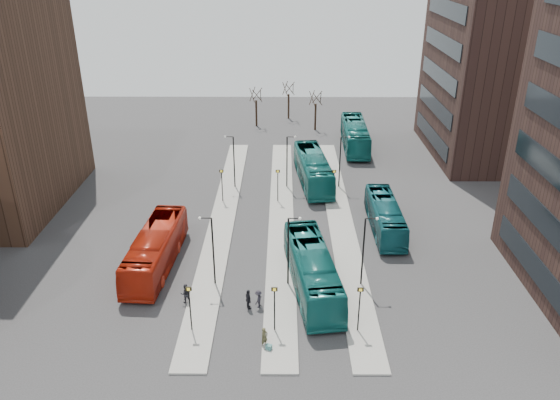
{
  "coord_description": "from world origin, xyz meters",
  "views": [
    {
      "loc": [
        2.2,
        -19.8,
        25.32
      ],
      "look_at": [
        1.91,
        23.85,
        5.0
      ],
      "focal_mm": 35.0,
      "sensor_mm": 36.0,
      "label": 1
    }
  ],
  "objects_px": {
    "commuter_a": "(185,293)",
    "commuter_c": "(258,299)",
    "traveller": "(264,337)",
    "suitcase": "(269,348)",
    "red_bus": "(156,249)",
    "commuter_b": "(248,299)",
    "teal_bus_d": "(355,135)",
    "teal_bus_b": "(313,169)",
    "teal_bus_a": "(312,270)",
    "teal_bus_c": "(385,216)"
  },
  "relations": [
    {
      "from": "commuter_a",
      "to": "commuter_c",
      "type": "relative_size",
      "value": 1.11
    },
    {
      "from": "traveller",
      "to": "suitcase",
      "type": "bearing_deg",
      "value": -101.9
    },
    {
      "from": "red_bus",
      "to": "commuter_b",
      "type": "bearing_deg",
      "value": -33.03
    },
    {
      "from": "teal_bus_d",
      "to": "commuter_b",
      "type": "bearing_deg",
      "value": -106.92
    },
    {
      "from": "red_bus",
      "to": "teal_bus_d",
      "type": "height_order",
      "value": "teal_bus_d"
    },
    {
      "from": "teal_bus_b",
      "to": "commuter_b",
      "type": "height_order",
      "value": "teal_bus_b"
    },
    {
      "from": "teal_bus_b",
      "to": "commuter_c",
      "type": "bearing_deg",
      "value": -108.6
    },
    {
      "from": "teal_bus_a",
      "to": "commuter_c",
      "type": "distance_m",
      "value": 5.03
    },
    {
      "from": "suitcase",
      "to": "commuter_b",
      "type": "bearing_deg",
      "value": 132.33
    },
    {
      "from": "teal_bus_a",
      "to": "commuter_a",
      "type": "distance_m",
      "value": 10.17
    },
    {
      "from": "teal_bus_a",
      "to": "commuter_b",
      "type": "xyz_separation_m",
      "value": [
        -4.98,
        -2.76,
        -0.91
      ]
    },
    {
      "from": "teal_bus_a",
      "to": "commuter_c",
      "type": "height_order",
      "value": "teal_bus_a"
    },
    {
      "from": "commuter_b",
      "to": "suitcase",
      "type": "bearing_deg",
      "value": 175.29
    },
    {
      "from": "teal_bus_c",
      "to": "commuter_b",
      "type": "relative_size",
      "value": 6.43
    },
    {
      "from": "red_bus",
      "to": "commuter_b",
      "type": "distance_m",
      "value": 10.39
    },
    {
      "from": "teal_bus_d",
      "to": "commuter_c",
      "type": "bearing_deg",
      "value": -105.97
    },
    {
      "from": "teal_bus_d",
      "to": "commuter_a",
      "type": "xyz_separation_m",
      "value": [
        -17.41,
        -36.37,
        -1.0
      ]
    },
    {
      "from": "teal_bus_a",
      "to": "commuter_c",
      "type": "xyz_separation_m",
      "value": [
        -4.22,
        -2.53,
        -1.02
      ]
    },
    {
      "from": "red_bus",
      "to": "teal_bus_a",
      "type": "bearing_deg",
      "value": -10.88
    },
    {
      "from": "teal_bus_c",
      "to": "teal_bus_d",
      "type": "bearing_deg",
      "value": 90.12
    },
    {
      "from": "commuter_b",
      "to": "teal_bus_d",
      "type": "bearing_deg",
      "value": -42.35
    },
    {
      "from": "teal_bus_c",
      "to": "commuter_b",
      "type": "xyz_separation_m",
      "value": [
        -12.56,
        -12.98,
        -0.66
      ]
    },
    {
      "from": "commuter_b",
      "to": "red_bus",
      "type": "bearing_deg",
      "value": 29.8
    },
    {
      "from": "teal_bus_d",
      "to": "traveller",
      "type": "height_order",
      "value": "teal_bus_d"
    },
    {
      "from": "teal_bus_d",
      "to": "commuter_b",
      "type": "xyz_separation_m",
      "value": [
        -12.46,
        -37.16,
        -0.97
      ]
    },
    {
      "from": "suitcase",
      "to": "commuter_a",
      "type": "bearing_deg",
      "value": 162.89
    },
    {
      "from": "commuter_b",
      "to": "teal_bus_b",
      "type": "bearing_deg",
      "value": -37.71
    },
    {
      "from": "traveller",
      "to": "commuter_b",
      "type": "height_order",
      "value": "commuter_b"
    },
    {
      "from": "teal_bus_b",
      "to": "commuter_a",
      "type": "relative_size",
      "value": 7.89
    },
    {
      "from": "suitcase",
      "to": "commuter_b",
      "type": "xyz_separation_m",
      "value": [
        -1.68,
        4.84,
        0.59
      ]
    },
    {
      "from": "red_bus",
      "to": "teal_bus_c",
      "type": "distance_m",
      "value": 21.98
    },
    {
      "from": "teal_bus_c",
      "to": "commuter_b",
      "type": "bearing_deg",
      "value": -134.17
    },
    {
      "from": "commuter_b",
      "to": "commuter_a",
      "type": "bearing_deg",
      "value": 57.11
    },
    {
      "from": "traveller",
      "to": "commuter_a",
      "type": "bearing_deg",
      "value": 96.14
    },
    {
      "from": "commuter_c",
      "to": "commuter_a",
      "type": "bearing_deg",
      "value": -75.36
    },
    {
      "from": "traveller",
      "to": "commuter_b",
      "type": "xyz_separation_m",
      "value": [
        -1.37,
        4.36,
        0.07
      ]
    },
    {
      "from": "teal_bus_b",
      "to": "teal_bus_c",
      "type": "distance_m",
      "value": 13.36
    },
    {
      "from": "teal_bus_b",
      "to": "traveller",
      "type": "relative_size",
      "value": 8.31
    },
    {
      "from": "suitcase",
      "to": "commuter_a",
      "type": "height_order",
      "value": "commuter_a"
    },
    {
      "from": "teal_bus_c",
      "to": "suitcase",
      "type": "bearing_deg",
      "value": -121.52
    },
    {
      "from": "red_bus",
      "to": "teal_bus_b",
      "type": "height_order",
      "value": "teal_bus_b"
    },
    {
      "from": "red_bus",
      "to": "teal_bus_b",
      "type": "relative_size",
      "value": 0.96
    },
    {
      "from": "traveller",
      "to": "commuter_a",
      "type": "height_order",
      "value": "commuter_a"
    },
    {
      "from": "commuter_a",
      "to": "commuter_c",
      "type": "distance_m",
      "value": 5.74
    },
    {
      "from": "teal_bus_c",
      "to": "commuter_c",
      "type": "distance_m",
      "value": 17.39
    },
    {
      "from": "suitcase",
      "to": "teal_bus_c",
      "type": "height_order",
      "value": "teal_bus_c"
    },
    {
      "from": "teal_bus_c",
      "to": "commuter_c",
      "type": "relative_size",
      "value": 7.4
    },
    {
      "from": "suitcase",
      "to": "teal_bus_b",
      "type": "xyz_separation_m",
      "value": [
        4.43,
        29.51,
        1.53
      ]
    },
    {
      "from": "red_bus",
      "to": "teal_bus_c",
      "type": "relative_size",
      "value": 1.14
    },
    {
      "from": "teal_bus_b",
      "to": "teal_bus_c",
      "type": "relative_size",
      "value": 1.18
    }
  ]
}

